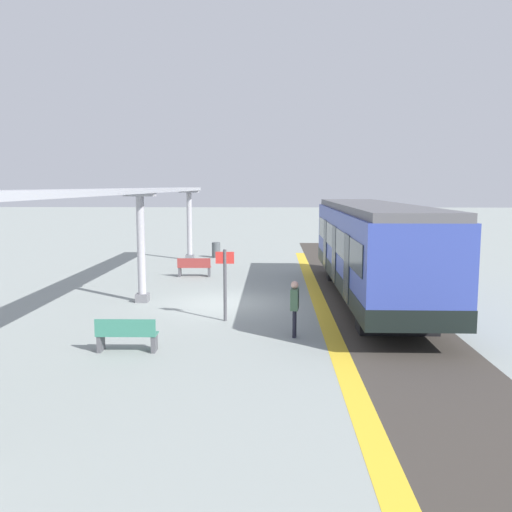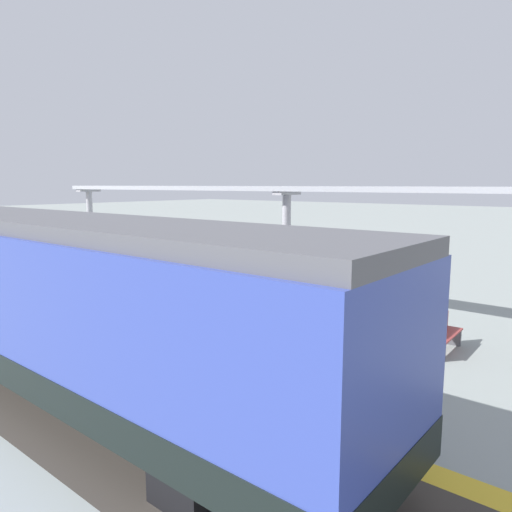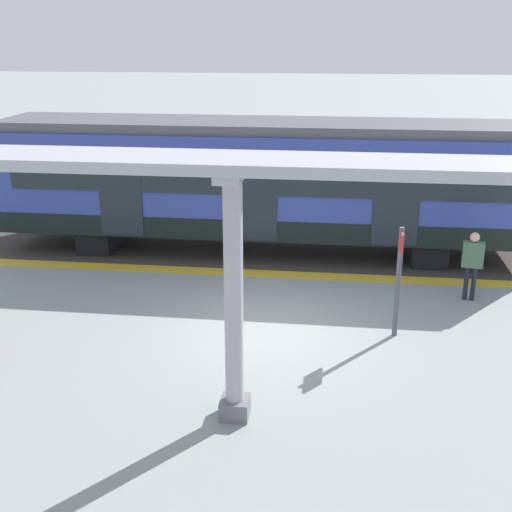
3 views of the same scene
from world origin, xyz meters
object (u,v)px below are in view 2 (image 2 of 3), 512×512
object	(u,v)px
train_near_carriage	(63,302)
canopy_pillar_third	(91,229)
passenger_waiting_near_edge	(70,286)
bench_mid_platform	(150,277)
platform_info_sign	(159,272)
canopy_pillar_second	(286,249)
bench_near_end	(442,334)

from	to	relation	value
train_near_carriage	canopy_pillar_third	xyz separation A→B (m)	(8.15, 12.25, 0.13)
canopy_pillar_third	train_near_carriage	bearing A→B (deg)	-123.63
canopy_pillar_third	passenger_waiting_near_edge	xyz separation A→B (m)	(-5.24, -7.27, -0.99)
bench_mid_platform	passenger_waiting_near_edge	size ratio (longest dim) A/B	0.97
bench_mid_platform	platform_info_sign	size ratio (longest dim) A/B	0.68
train_near_carriage	platform_info_sign	bearing A→B (deg)	32.96
canopy_pillar_second	passenger_waiting_near_edge	world-z (taller)	canopy_pillar_second
canopy_pillar_second	bench_near_end	xyz separation A→B (m)	(-1.07, -5.52, -1.52)
train_near_carriage	canopy_pillar_second	xyz separation A→B (m)	(8.15, 0.56, 0.13)
canopy_pillar_second	bench_near_end	world-z (taller)	canopy_pillar_second
train_near_carriage	canopy_pillar_third	distance (m)	14.71
platform_info_sign	bench_near_end	bearing A→B (deg)	-75.41
canopy_pillar_third	bench_mid_platform	bearing A→B (deg)	-100.08
bench_near_end	bench_mid_platform	distance (m)	11.43
train_near_carriage	platform_info_sign	xyz separation A→B (m)	(4.95, 3.21, -0.50)
canopy_pillar_second	platform_info_sign	bearing A→B (deg)	140.27
train_near_carriage	passenger_waiting_near_edge	distance (m)	5.83
train_near_carriage	bench_near_end	xyz separation A→B (m)	(7.08, -4.96, -1.39)
train_near_carriage	bench_near_end	world-z (taller)	train_near_carriage
canopy_pillar_third	bench_near_end	bearing A→B (deg)	-93.54
bench_mid_platform	passenger_waiting_near_edge	bearing A→B (deg)	-160.46
bench_near_end	bench_mid_platform	world-z (taller)	same
canopy_pillar_second	passenger_waiting_near_edge	bearing A→B (deg)	139.88
canopy_pillar_second	bench_mid_platform	distance (m)	6.19
canopy_pillar_third	platform_info_sign	distance (m)	9.60
train_near_carriage	bench_mid_platform	size ratio (longest dim) A/B	9.08
canopy_pillar_third	passenger_waiting_near_edge	world-z (taller)	canopy_pillar_third
passenger_waiting_near_edge	train_near_carriage	bearing A→B (deg)	-120.26
canopy_pillar_second	train_near_carriage	bearing A→B (deg)	-176.08
train_near_carriage	passenger_waiting_near_edge	size ratio (longest dim) A/B	8.81
canopy_pillar_third	canopy_pillar_second	bearing A→B (deg)	-90.00
bench_near_end	platform_info_sign	world-z (taller)	platform_info_sign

